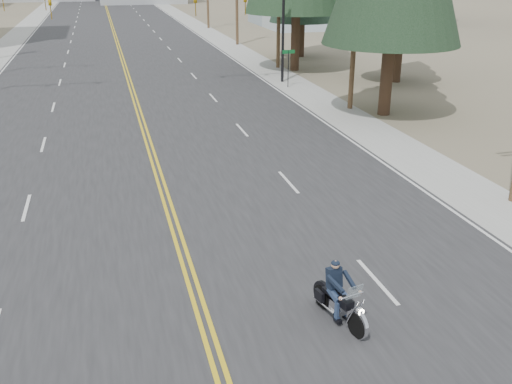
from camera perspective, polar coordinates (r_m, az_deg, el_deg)
name	(u,v)px	position (r m, az deg, el deg)	size (l,w,h in m)	color
road	(114,31)	(78.93, -14.06, 15.35)	(20.00, 200.00, 0.01)	#303033
sidewalk_left	(19,34)	(79.50, -22.61, 14.41)	(3.00, 200.00, 0.01)	#A5A5A0
sidewalk_right	(201,28)	(80.03, -5.50, 15.97)	(3.00, 200.00, 0.01)	#A5A5A0
traffic_mast_right	(256,13)	(42.02, -0.01, 17.42)	(7.10, 0.26, 7.00)	black
street_sign	(288,62)	(41.01, 3.26, 12.86)	(0.90, 0.06, 2.62)	black
utility_pole_b	(356,6)	(34.66, 9.99, 17.87)	(2.20, 0.30, 11.50)	brown
motorcyclist	(340,294)	(14.26, 8.44, -10.05)	(0.86, 2.01, 1.57)	black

